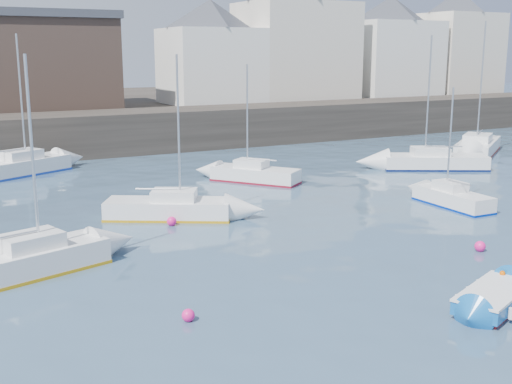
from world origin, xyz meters
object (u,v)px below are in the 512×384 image
sailboat_f (255,174)px  buoy_near (188,321)px  sailboat_a (25,261)px  buoy_mid (480,251)px  sailboat_c (452,198)px  sailboat_d (434,161)px  sailboat_g (478,146)px  sailboat_h (18,166)px  blue_dinghy (494,298)px  buoy_far (172,225)px  sailboat_b (169,208)px

sailboat_f → buoy_near: size_ratio=17.95×
sailboat_a → buoy_mid: sailboat_a is taller
sailboat_c → sailboat_d: 10.30m
sailboat_g → sailboat_h: sailboat_g is taller
sailboat_c → sailboat_g: (13.63, 11.37, 0.10)m
blue_dinghy → buoy_far: bearing=111.5°
sailboat_d → buoy_near: (-22.71, -14.75, -0.50)m
blue_dinghy → sailboat_a: 14.91m
sailboat_b → sailboat_g: bearing=15.0°
sailboat_b → buoy_far: (-0.35, -1.24, -0.47)m
sailboat_a → sailboat_b: bearing=35.7°
blue_dinghy → sailboat_c: (8.12, 9.98, 0.10)m
buoy_mid → buoy_far: size_ratio=1.00×
sailboat_h → buoy_far: (4.21, -15.16, -0.55)m
buoy_mid → buoy_far: same height
sailboat_a → sailboat_d: (26.13, 8.77, -0.01)m
sailboat_a → sailboat_c: sailboat_a is taller
sailboat_a → sailboat_h: bearing=83.0°
buoy_near → buoy_mid: (12.09, 0.86, 0.00)m
sailboat_h → sailboat_c: bearing=-46.2°
sailboat_g → sailboat_h: bearing=167.6°
buoy_far → blue_dinghy: bearing=-68.5°
buoy_near → buoy_mid: bearing=4.0°
sailboat_c → buoy_far: (-13.24, 3.02, -0.44)m
sailboat_h → buoy_mid: bearing=-61.2°
sailboat_f → sailboat_h: 14.50m
blue_dinghy → sailboat_g: 30.47m
buoy_near → sailboat_a: bearing=119.8°
blue_dinghy → sailboat_c: sailboat_c is taller
sailboat_d → sailboat_h: (-23.82, 10.09, 0.04)m
sailboat_b → sailboat_g: size_ratio=0.77×
sailboat_g → buoy_mid: bearing=-136.2°
blue_dinghy → sailboat_b: 15.02m
blue_dinghy → buoy_mid: 5.70m
buoy_near → buoy_mid: 12.12m
sailboat_b → sailboat_d: size_ratio=0.87×
sailboat_b → sailboat_c: bearing=-18.3°
sailboat_d → buoy_far: size_ratio=20.06×
sailboat_g → buoy_far: bearing=-162.7°
sailboat_a → sailboat_f: 17.49m
sailboat_d → sailboat_f: bearing=172.4°
sailboat_b → buoy_far: 1.37m
sailboat_b → buoy_near: 11.47m
sailboat_b → sailboat_f: bearing=37.1°
buoy_near → sailboat_c: bearing=22.2°
sailboat_c → sailboat_h: size_ratio=0.68×
blue_dinghy → sailboat_b: bearing=108.6°
sailboat_b → sailboat_d: sailboat_d is taller
sailboat_d → buoy_far: 20.26m
sailboat_f → buoy_mid: sailboat_f is taller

